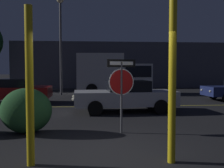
{
  "coord_description": "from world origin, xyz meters",
  "views": [
    {
      "loc": [
        -0.28,
        -5.15,
        1.76
      ],
      "look_at": [
        0.5,
        5.05,
        1.23
      ],
      "focal_mm": 40.0,
      "sensor_mm": 36.0,
      "label": 1
    }
  ],
  "objects_px": {
    "delivery_truck": "(114,73)",
    "yellow_pole_right": "(172,78)",
    "passing_car_2": "(125,96)",
    "hedge_bush_1": "(26,111)",
    "passing_car_1": "(14,91)",
    "stop_sign": "(121,82)",
    "street_lamp": "(60,26)",
    "yellow_pole_left": "(30,86)"
  },
  "relations": [
    {
      "from": "yellow_pole_right",
      "to": "hedge_bush_1",
      "type": "height_order",
      "value": "yellow_pole_right"
    },
    {
      "from": "delivery_truck",
      "to": "street_lamp",
      "type": "height_order",
      "value": "street_lamp"
    },
    {
      "from": "passing_car_1",
      "to": "delivery_truck",
      "type": "height_order",
      "value": "delivery_truck"
    },
    {
      "from": "delivery_truck",
      "to": "yellow_pole_right",
      "type": "bearing_deg",
      "value": 2.82
    },
    {
      "from": "hedge_bush_1",
      "to": "passing_car_1",
      "type": "xyz_separation_m",
      "value": [
        -2.43,
        6.83,
        0.04
      ]
    },
    {
      "from": "yellow_pole_left",
      "to": "passing_car_1",
      "type": "distance_m",
      "value": 9.87
    },
    {
      "from": "passing_car_2",
      "to": "yellow_pole_left",
      "type": "bearing_deg",
      "value": 153.62
    },
    {
      "from": "passing_car_1",
      "to": "hedge_bush_1",
      "type": "bearing_deg",
      "value": -161.35
    },
    {
      "from": "yellow_pole_right",
      "to": "passing_car_2",
      "type": "distance_m",
      "value": 6.17
    },
    {
      "from": "passing_car_1",
      "to": "passing_car_2",
      "type": "xyz_separation_m",
      "value": [
        5.72,
        -3.28,
        0.0
      ]
    },
    {
      "from": "stop_sign",
      "to": "passing_car_1",
      "type": "distance_m",
      "value": 8.71
    },
    {
      "from": "yellow_pole_left",
      "to": "passing_car_2",
      "type": "xyz_separation_m",
      "value": [
        2.56,
        6.04,
        -0.79
      ]
    },
    {
      "from": "yellow_pole_right",
      "to": "passing_car_1",
      "type": "height_order",
      "value": "yellow_pole_right"
    },
    {
      "from": "yellow_pole_right",
      "to": "hedge_bush_1",
      "type": "relative_size",
      "value": 2.27
    },
    {
      "from": "passing_car_2",
      "to": "hedge_bush_1",
      "type": "bearing_deg",
      "value": 133.82
    },
    {
      "from": "hedge_bush_1",
      "to": "passing_car_1",
      "type": "relative_size",
      "value": 0.35
    },
    {
      "from": "yellow_pole_left",
      "to": "passing_car_1",
      "type": "relative_size",
      "value": 0.73
    },
    {
      "from": "hedge_bush_1",
      "to": "stop_sign",
      "type": "bearing_deg",
      "value": -3.63
    },
    {
      "from": "hedge_bush_1",
      "to": "delivery_truck",
      "type": "distance_m",
      "value": 12.72
    },
    {
      "from": "street_lamp",
      "to": "yellow_pole_right",
      "type": "bearing_deg",
      "value": -74.56
    },
    {
      "from": "delivery_truck",
      "to": "passing_car_2",
      "type": "bearing_deg",
      "value": 1.78
    },
    {
      "from": "street_lamp",
      "to": "stop_sign",
      "type": "bearing_deg",
      "value": -74.78
    },
    {
      "from": "street_lamp",
      "to": "delivery_truck",
      "type": "bearing_deg",
      "value": 11.52
    },
    {
      "from": "passing_car_2",
      "to": "delivery_truck",
      "type": "distance_m",
      "value": 8.69
    },
    {
      "from": "passing_car_1",
      "to": "passing_car_2",
      "type": "relative_size",
      "value": 0.9
    },
    {
      "from": "yellow_pole_right",
      "to": "delivery_truck",
      "type": "bearing_deg",
      "value": 89.53
    },
    {
      "from": "yellow_pole_right",
      "to": "passing_car_2",
      "type": "height_order",
      "value": "yellow_pole_right"
    },
    {
      "from": "yellow_pole_right",
      "to": "hedge_bush_1",
      "type": "bearing_deg",
      "value": 143.15
    },
    {
      "from": "stop_sign",
      "to": "hedge_bush_1",
      "type": "relative_size",
      "value": 1.46
    },
    {
      "from": "yellow_pole_right",
      "to": "stop_sign",
      "type": "bearing_deg",
      "value": 106.47
    },
    {
      "from": "yellow_pole_right",
      "to": "passing_car_1",
      "type": "relative_size",
      "value": 0.8
    },
    {
      "from": "stop_sign",
      "to": "yellow_pole_right",
      "type": "relative_size",
      "value": 0.64
    },
    {
      "from": "passing_car_2",
      "to": "delivery_truck",
      "type": "relative_size",
      "value": 0.79
    },
    {
      "from": "yellow_pole_right",
      "to": "passing_car_1",
      "type": "xyz_separation_m",
      "value": [
        -5.82,
        9.37,
        -0.94
      ]
    },
    {
      "from": "yellow_pole_left",
      "to": "hedge_bush_1",
      "type": "distance_m",
      "value": 2.72
    },
    {
      "from": "passing_car_1",
      "to": "stop_sign",
      "type": "bearing_deg",
      "value": -144.74
    },
    {
      "from": "stop_sign",
      "to": "passing_car_2",
      "type": "bearing_deg",
      "value": 67.21
    },
    {
      "from": "yellow_pole_left",
      "to": "delivery_truck",
      "type": "height_order",
      "value": "delivery_truck"
    },
    {
      "from": "stop_sign",
      "to": "street_lamp",
      "type": "bearing_deg",
      "value": 91.51
    },
    {
      "from": "yellow_pole_left",
      "to": "hedge_bush_1",
      "type": "height_order",
      "value": "yellow_pole_left"
    },
    {
      "from": "stop_sign",
      "to": "passing_car_1",
      "type": "xyz_separation_m",
      "value": [
        -5.12,
        7.0,
        -0.78
      ]
    },
    {
      "from": "yellow_pole_right",
      "to": "delivery_truck",
      "type": "height_order",
      "value": "yellow_pole_right"
    }
  ]
}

